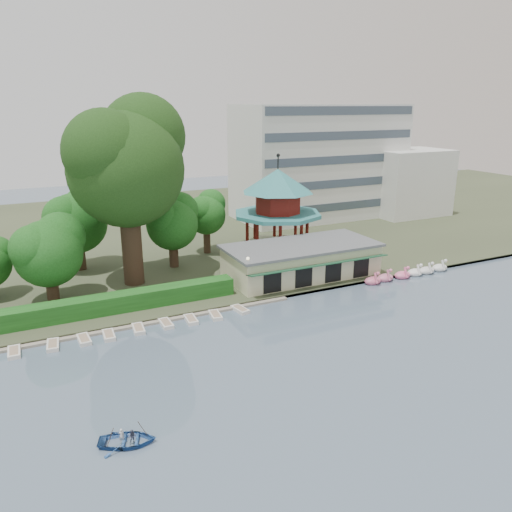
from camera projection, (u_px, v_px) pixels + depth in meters
ground_plane at (334, 384)px, 38.15m from camera, size 220.00×220.00×0.00m
shore at (157, 231)px, 82.91m from camera, size 220.00×70.00×0.40m
embankment at (242, 304)px, 53.02m from camera, size 220.00×0.60×0.30m
dock at (129, 325)px, 47.98m from camera, size 34.00×1.60×0.24m
boathouse at (301, 260)px, 60.53m from camera, size 18.60×9.39×3.90m
pavilion at (278, 203)px, 68.49m from camera, size 12.40×12.40×13.50m
office_building at (334, 165)px, 91.03m from camera, size 38.00×18.00×20.00m
hedge at (90, 307)px, 49.24m from camera, size 30.00×2.00×1.80m
lamp_post at (248, 269)px, 54.16m from camera, size 0.36×0.36×4.28m
big_tree at (127, 159)px, 54.50m from camera, size 14.01×13.06×21.38m
small_trees at (76, 233)px, 57.23m from camera, size 39.44×17.42×10.36m
swan_boats at (408, 274)px, 61.54m from camera, size 13.00×2.02×1.92m
moored_rowboats at (110, 334)px, 45.93m from camera, size 27.74×2.73×0.36m
rowboat_with_passengers at (127, 437)px, 31.26m from camera, size 5.95×5.08×2.01m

